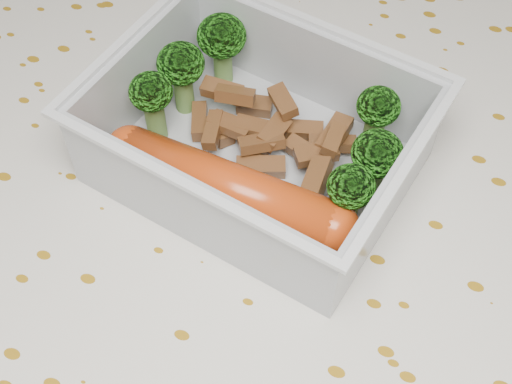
% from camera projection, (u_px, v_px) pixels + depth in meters
% --- Properties ---
extents(dining_table, '(1.40, 0.90, 0.75)m').
position_uv_depth(dining_table, '(255.00, 279.00, 0.52)').
color(dining_table, brown).
rests_on(dining_table, ground).
extents(tablecloth, '(1.46, 0.96, 0.19)m').
position_uv_depth(tablecloth, '(255.00, 242.00, 0.48)').
color(tablecloth, silver).
rests_on(tablecloth, dining_table).
extents(lunch_container, '(0.22, 0.18, 0.07)m').
position_uv_depth(lunch_container, '(257.00, 144.00, 0.45)').
color(lunch_container, silver).
rests_on(lunch_container, tablecloth).
extents(broccoli_florets, '(0.17, 0.12, 0.05)m').
position_uv_depth(broccoli_florets, '(268.00, 103.00, 0.44)').
color(broccoli_florets, '#608C3F').
rests_on(broccoli_florets, lunch_container).
extents(meat_pile, '(0.11, 0.08, 0.03)m').
position_uv_depth(meat_pile, '(272.00, 134.00, 0.46)').
color(meat_pile, brown).
rests_on(meat_pile, lunch_container).
extents(sausage, '(0.16, 0.04, 0.03)m').
position_uv_depth(sausage, '(228.00, 188.00, 0.42)').
color(sausage, '#B63B0F').
rests_on(sausage, lunch_container).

